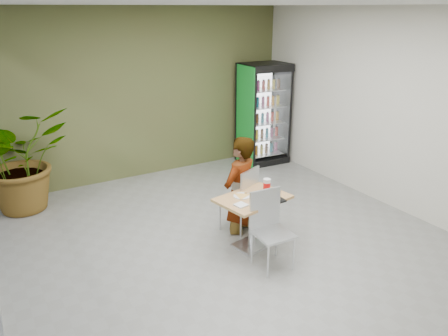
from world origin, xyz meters
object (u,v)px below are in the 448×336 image
Objects in this scene: chair_near at (269,223)px; potted_plant at (20,160)px; seated_woman at (240,194)px; soda_cup at (267,185)px; dining_table at (252,212)px; cafeteria_tray at (269,200)px; beverage_fridge at (264,114)px; chair_far at (244,195)px.

chair_near is 4.23m from potted_plant.
soda_cup is at bearing 89.40° from seated_woman.
chair_near is (-0.06, -0.46, 0.06)m from dining_table.
cafeteria_tray is (0.01, -0.71, 0.18)m from seated_woman.
beverage_fridge is at bearing 55.56° from soda_cup.
beverage_fridge reaches higher than chair_far.
chair_far is 3.68m from potted_plant.
seated_woman is 9.59× the size of soda_cup.
chair_near is 2.60× the size of cafeteria_tray.
beverage_fridge reaches higher than chair_near.
potted_plant reaches higher than dining_table.
seated_woman reaches higher than chair_far.
soda_cup is (0.28, 0.08, 0.30)m from dining_table.
chair_near is 5.50× the size of soda_cup.
beverage_fridge is 4.76m from potted_plant.
soda_cup is at bearing 14.89° from dining_table.
potted_plant reaches higher than cafeteria_tray.
dining_table is at bearing -124.21° from beverage_fridge.
potted_plant is (-2.82, 2.88, 0.01)m from soda_cup.
chair_near is at bearing 56.92° from seated_woman.
beverage_fridge is at bearing 55.84° from cafeteria_tray.
chair_far is at bearing 109.76° from soda_cup.
chair_far reaches higher than dining_table.
dining_table is at bearing -165.11° from soda_cup.
beverage_fridge reaches higher than potted_plant.
soda_cup is 0.09× the size of beverage_fridge.
beverage_fridge is (2.22, 2.90, 0.51)m from dining_table.
soda_cup is (0.34, 0.54, 0.25)m from chair_near.
potted_plant is at bearing -177.43° from beverage_fridge.
cafeteria_tray is at bearing -50.08° from potted_plant.
seated_woman is 0.84× the size of beverage_fridge.
dining_table is 3.69m from beverage_fridge.
soda_cup is at bearing 86.49° from chair_far.
chair_far is at bearing 108.53° from seated_woman.
seated_woman is at bearing -42.95° from potted_plant.
chair_far is (0.15, 0.45, 0.05)m from dining_table.
beverage_fridge is at bearing 58.74° from chair_near.
seated_woman is at bearing -128.14° from beverage_fridge.
chair_far is 0.59× the size of potted_plant.
soda_cup is 0.11× the size of potted_plant.
cafeteria_tray is at bearing 67.26° from seated_woman.
soda_cup is at bearing 60.26° from chair_near.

